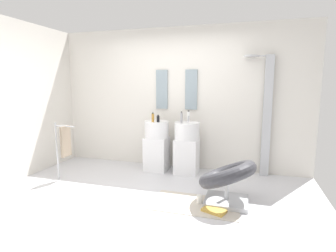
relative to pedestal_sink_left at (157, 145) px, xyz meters
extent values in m
cube|color=silver|center=(0.28, -1.26, -0.49)|extent=(4.80, 3.60, 0.04)
cube|color=silver|center=(0.28, 0.39, 0.83)|extent=(4.80, 0.10, 2.60)
cube|color=silver|center=(-2.07, -1.26, 0.83)|extent=(0.10, 3.60, 2.60)
cube|color=white|center=(0.00, 0.00, -0.17)|extent=(0.40, 0.40, 0.61)
cylinder|color=white|center=(0.00, 0.00, 0.29)|extent=(0.44, 0.44, 0.30)
cylinder|color=#B7BABF|center=(0.00, 0.12, 0.49)|extent=(0.02, 0.02, 0.10)
cube|color=white|center=(0.56, 0.00, -0.17)|extent=(0.40, 0.40, 0.61)
cylinder|color=white|center=(0.56, 0.00, 0.29)|extent=(0.44, 0.44, 0.30)
cylinder|color=#B7BABF|center=(0.56, 0.12, 0.49)|extent=(0.02, 0.02, 0.10)
cube|color=#8C9EA8|center=(0.00, 0.32, 1.00)|extent=(0.22, 0.03, 0.72)
cube|color=#8C9EA8|center=(0.56, 0.32, 1.00)|extent=(0.22, 0.03, 0.72)
cube|color=#B7BABF|center=(1.88, 0.27, 0.55)|extent=(0.14, 0.08, 2.05)
cylinder|color=#B7BABF|center=(1.73, 0.25, 1.56)|extent=(0.30, 0.02, 0.02)
cylinder|color=#B7BABF|center=(1.58, 0.22, 1.56)|extent=(0.24, 0.24, 0.02)
cube|color=#B7BABF|center=(1.35, -1.06, -0.44)|extent=(0.56, 0.50, 0.06)
cylinder|color=#B7BABF|center=(1.35, -1.06, -0.27)|extent=(0.05, 0.05, 0.34)
torus|color=#333338|center=(1.35, -1.06, -0.07)|extent=(1.02, 1.02, 0.49)
cylinder|color=#B7BABF|center=(-1.43, -0.91, 0.00)|extent=(0.03, 0.03, 0.95)
cylinder|color=#B7BABF|center=(-1.25, -0.91, 0.43)|extent=(0.36, 0.02, 0.02)
cube|color=gray|center=(-1.25, -0.91, 0.18)|extent=(0.04, 0.22, 0.50)
cube|color=beige|center=(0.96, -1.23, -0.47)|extent=(1.15, 0.64, 0.01)
cube|color=gold|center=(1.23, -1.38, -0.45)|extent=(0.32, 0.26, 0.03)
cylinder|color=white|center=(1.01, -1.18, -0.41)|extent=(0.07, 0.07, 0.11)
cylinder|color=#C68C38|center=(-0.03, -0.10, 0.51)|extent=(0.05, 0.05, 0.14)
cylinder|color=black|center=(-0.03, -0.10, 0.59)|extent=(0.03, 0.03, 0.02)
cylinder|color=white|center=(0.55, 0.14, 0.53)|extent=(0.05, 0.05, 0.18)
cylinder|color=black|center=(0.55, 0.14, 0.62)|extent=(0.03, 0.03, 0.02)
cylinder|color=black|center=(0.07, -0.10, 0.49)|extent=(0.05, 0.05, 0.11)
cylinder|color=black|center=(0.07, -0.10, 0.56)|extent=(0.03, 0.03, 0.02)
cylinder|color=#99999E|center=(0.48, -0.07, 0.53)|extent=(0.04, 0.04, 0.18)
cylinder|color=black|center=(0.48, -0.07, 0.62)|extent=(0.02, 0.02, 0.02)
camera|label=1|loc=(1.59, -4.53, 1.10)|focal=28.78mm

